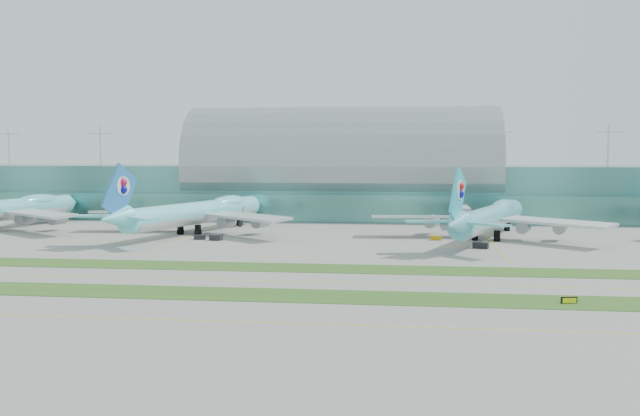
# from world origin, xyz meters

# --- Properties ---
(ground) EXTENTS (700.00, 700.00, 0.00)m
(ground) POSITION_xyz_m (0.00, 0.00, 0.00)
(ground) COLOR gray
(ground) RESTS_ON ground
(terminal) EXTENTS (340.00, 69.10, 36.00)m
(terminal) POSITION_xyz_m (0.01, 128.79, 14.23)
(terminal) COLOR #3D7A75
(terminal) RESTS_ON ground
(grass_strip_near) EXTENTS (420.00, 12.00, 0.08)m
(grass_strip_near) POSITION_xyz_m (0.00, -28.00, 0.04)
(grass_strip_near) COLOR #2D591E
(grass_strip_near) RESTS_ON ground
(grass_strip_far) EXTENTS (420.00, 12.00, 0.08)m
(grass_strip_far) POSITION_xyz_m (0.00, 2.00, 0.04)
(grass_strip_far) COLOR #2D591E
(grass_strip_far) RESTS_ON ground
(taxiline_a) EXTENTS (420.00, 0.35, 0.01)m
(taxiline_a) POSITION_xyz_m (0.00, -48.00, 0.01)
(taxiline_a) COLOR yellow
(taxiline_a) RESTS_ON ground
(taxiline_b) EXTENTS (420.00, 0.35, 0.01)m
(taxiline_b) POSITION_xyz_m (0.00, -14.00, 0.01)
(taxiline_b) COLOR yellow
(taxiline_b) RESTS_ON ground
(taxiline_c) EXTENTS (420.00, 0.35, 0.01)m
(taxiline_c) POSITION_xyz_m (0.00, 18.00, 0.01)
(taxiline_c) COLOR yellow
(taxiline_c) RESTS_ON ground
(taxiline_d) EXTENTS (420.00, 0.35, 0.01)m
(taxiline_d) POSITION_xyz_m (0.00, 40.00, 0.01)
(taxiline_d) COLOR yellow
(taxiline_d) RESTS_ON ground
(airliner_b) EXTENTS (68.22, 79.17, 22.36)m
(airliner_b) POSITION_xyz_m (-39.52, 64.46, 6.90)
(airliner_b) COLOR #71EBFA
(airliner_b) RESTS_ON ground
(airliner_c) EXTENTS (66.02, 76.80, 21.84)m
(airliner_c) POSITION_xyz_m (49.01, 60.11, 6.74)
(airliner_c) COLOR #60C0D3
(airliner_c) RESTS_ON ground
(gse_c) EXTENTS (3.74, 2.69, 1.60)m
(gse_c) POSITION_xyz_m (-29.10, 47.58, 0.80)
(gse_c) COLOR black
(gse_c) RESTS_ON ground
(gse_d) EXTENTS (3.58, 2.28, 1.34)m
(gse_d) POSITION_xyz_m (-34.24, 48.72, 0.67)
(gse_d) COLOR black
(gse_d) RESTS_ON ground
(gse_e) EXTENTS (3.16, 1.75, 1.25)m
(gse_e) POSITION_xyz_m (33.49, 55.75, 0.63)
(gse_e) COLOR #C58A0B
(gse_e) RESTS_ON ground
(gse_f) EXTENTS (4.33, 3.02, 1.63)m
(gse_f) POSITION_xyz_m (44.41, 39.13, 0.82)
(gse_f) COLOR black
(gse_f) RESTS_ON ground
(taxiway_sign_east) EXTENTS (2.78, 0.84, 1.18)m
(taxiway_sign_east) POSITION_xyz_m (52.07, -28.98, 0.58)
(taxiway_sign_east) COLOR black
(taxiway_sign_east) RESTS_ON ground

